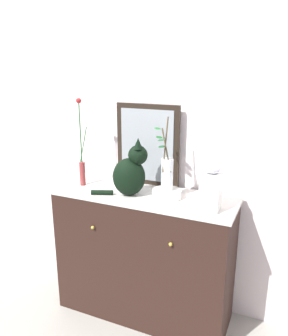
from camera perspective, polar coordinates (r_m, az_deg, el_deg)
The scene contains 9 objects.
ground_plane at distance 2.82m, azimuth -0.00°, elevation -22.28°, with size 6.00×6.00×0.00m, color #9E9B91.
wall_back at distance 2.50m, azimuth 2.71°, elevation 5.79°, with size 4.40×0.08×2.60m, color silver.
sideboard at distance 2.55m, azimuth -0.00°, elevation -14.07°, with size 1.24×0.45×0.94m.
mirror_leaning at distance 2.45m, azimuth 0.57°, elevation 3.76°, with size 0.47×0.03×0.58m.
cat_sitting at distance 2.27m, azimuth -2.24°, elevation -0.74°, with size 0.37×0.23×0.38m.
vase_slim_green at distance 2.50m, azimuth -10.12°, elevation 1.09°, with size 0.08×0.04×0.62m.
bowl_porcelain at distance 2.27m, azimuth 3.74°, elevation -4.26°, with size 0.19×0.19×0.06m, color silver.
vase_glass_clear at distance 2.22m, azimuth 3.74°, elevation -0.65°, with size 0.14×0.17×0.47m.
jar_lidded_porcelain at distance 2.08m, azimuth 10.88°, elevation -3.16°, with size 0.11×0.11×0.32m.
Camera 1 is at (0.89, -2.00, 1.78)m, focal length 37.27 mm.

